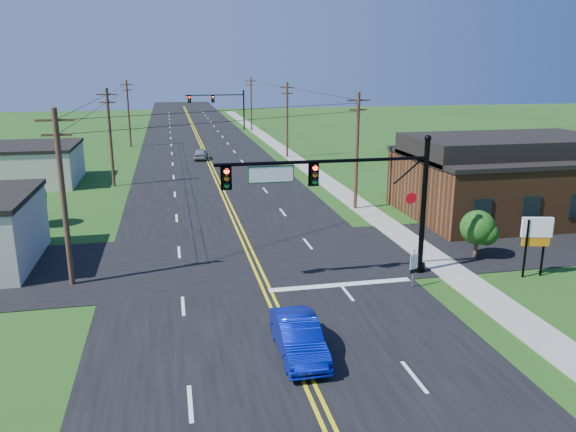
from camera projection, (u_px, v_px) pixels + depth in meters
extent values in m
plane|color=#1E4513|center=(294.00, 362.00, 21.38)|extent=(260.00, 260.00, 0.00)
cube|color=black|center=(205.00, 158.00, 68.61)|extent=(16.00, 220.00, 0.04)
cube|color=black|center=(250.00, 259.00, 32.71)|extent=(70.00, 10.00, 0.04)
cube|color=gray|center=(308.00, 168.00, 61.25)|extent=(2.00, 160.00, 0.08)
cylinder|color=black|center=(423.00, 208.00, 29.76)|extent=(0.28, 0.28, 7.20)
cylinder|color=black|center=(420.00, 268.00, 30.63)|extent=(0.60, 0.60, 0.50)
sphere|color=black|center=(428.00, 138.00, 28.79)|extent=(0.36, 0.36, 0.36)
cylinder|color=black|center=(324.00, 161.00, 27.96)|extent=(11.00, 0.18, 0.18)
cube|color=#055C19|center=(271.00, 174.00, 27.56)|extent=(2.30, 0.06, 0.85)
cylinder|color=black|center=(244.00, 109.00, 97.78)|extent=(0.28, 0.28, 7.20)
cylinder|color=black|center=(244.00, 128.00, 98.65)|extent=(0.60, 0.60, 0.50)
sphere|color=black|center=(243.00, 87.00, 96.82)|extent=(0.36, 0.36, 0.36)
cylinder|color=black|center=(215.00, 95.00, 96.15)|extent=(10.00, 0.18, 0.18)
cube|color=#055C19|center=(196.00, 99.00, 95.66)|extent=(2.30, 0.06, 0.85)
cube|color=#593419|center=(503.00, 186.00, 41.81)|extent=(14.00, 11.00, 4.40)
cube|color=black|center=(507.00, 155.00, 41.19)|extent=(14.20, 11.20, 0.30)
cube|color=#B9B39D|center=(11.00, 166.00, 53.04)|extent=(12.00, 9.00, 3.40)
cube|color=black|center=(9.00, 147.00, 52.56)|extent=(12.20, 9.20, 0.30)
cylinder|color=#3E271C|center=(64.00, 200.00, 27.75)|extent=(0.28, 0.28, 9.00)
cube|color=#3E271C|center=(55.00, 120.00, 26.74)|extent=(1.80, 0.12, 0.12)
cube|color=#3E271C|center=(57.00, 135.00, 26.92)|extent=(1.40, 0.12, 0.12)
cylinder|color=#3E271C|center=(110.00, 138.00, 51.37)|extent=(0.28, 0.28, 9.00)
cube|color=#3E271C|center=(107.00, 94.00, 50.36)|extent=(1.80, 0.12, 0.12)
cube|color=#3E271C|center=(107.00, 102.00, 50.54)|extent=(1.40, 0.12, 0.12)
cylinder|color=#3E271C|center=(129.00, 114.00, 76.88)|extent=(0.28, 0.28, 9.00)
cube|color=#3E271C|center=(126.00, 85.00, 75.87)|extent=(1.80, 0.12, 0.12)
cube|color=#3E271C|center=(127.00, 90.00, 76.05)|extent=(1.40, 0.12, 0.12)
cylinder|color=#3E271C|center=(357.00, 152.00, 42.95)|extent=(0.28, 0.28, 9.00)
cube|color=#3E271C|center=(358.00, 100.00, 41.94)|extent=(1.80, 0.12, 0.12)
cube|color=#3E271C|center=(358.00, 110.00, 42.12)|extent=(1.40, 0.12, 0.12)
cylinder|color=#3E271C|center=(287.00, 121.00, 67.51)|extent=(0.28, 0.28, 9.00)
cube|color=#3E271C|center=(287.00, 87.00, 66.50)|extent=(1.80, 0.12, 0.12)
cube|color=#3E271C|center=(287.00, 93.00, 66.68)|extent=(1.40, 0.12, 0.12)
cylinder|color=#3E271C|center=(251.00, 104.00, 95.85)|extent=(0.28, 0.28, 9.00)
cube|color=#3E271C|center=(251.00, 81.00, 94.84)|extent=(1.80, 0.12, 0.12)
cube|color=#3E271C|center=(251.00, 85.00, 95.02)|extent=(1.40, 0.12, 0.12)
cylinder|color=#3E271C|center=(408.00, 184.00, 48.90)|extent=(0.24, 0.24, 1.85)
sphere|color=#143B0E|center=(409.00, 165.00, 48.46)|extent=(3.00, 3.00, 3.00)
cylinder|color=#3E271C|center=(476.00, 247.00, 32.78)|extent=(0.24, 0.24, 1.32)
sphere|color=#143B0E|center=(478.00, 227.00, 32.46)|extent=(2.00, 2.00, 2.00)
cylinder|color=#3E271C|center=(30.00, 216.00, 39.16)|extent=(0.24, 0.24, 1.54)
sphere|color=#143B0E|center=(28.00, 196.00, 38.80)|extent=(2.40, 2.40, 2.40)
imported|color=#07169D|center=(298.00, 338.00, 21.68)|extent=(1.58, 4.49, 1.48)
imported|color=#A1A2A6|center=(201.00, 154.00, 67.04)|extent=(2.10, 4.05, 1.32)
cylinder|color=slate|center=(413.00, 268.00, 28.27)|extent=(0.09, 0.09, 2.06)
cube|color=white|center=(414.00, 257.00, 28.09)|extent=(0.49, 0.21, 0.28)
cube|color=white|center=(414.00, 264.00, 28.19)|extent=(0.49, 0.21, 0.52)
cube|color=black|center=(414.00, 271.00, 28.28)|extent=(0.40, 0.18, 0.21)
cylinder|color=slate|center=(410.00, 210.00, 39.37)|extent=(0.08, 0.08, 2.23)
cylinder|color=red|center=(411.00, 198.00, 39.11)|extent=(0.85, 0.06, 0.85)
cylinder|color=black|center=(526.00, 249.00, 29.52)|extent=(0.15, 0.15, 3.18)
cylinder|color=black|center=(544.00, 247.00, 29.74)|extent=(0.15, 0.15, 3.18)
cube|color=white|center=(537.00, 227.00, 29.33)|extent=(1.60, 0.57, 1.06)
cube|color=#CC720C|center=(535.00, 242.00, 29.54)|extent=(1.42, 0.51, 0.44)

